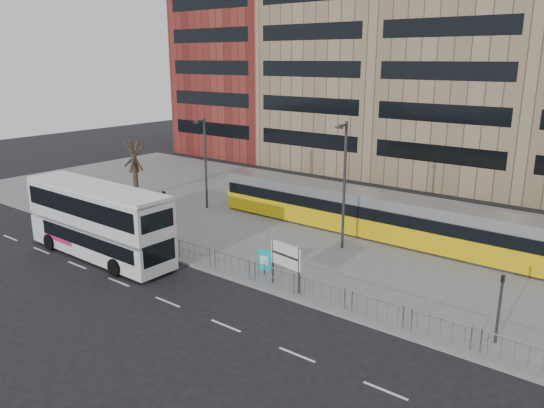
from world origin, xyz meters
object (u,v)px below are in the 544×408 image
Objects in this scene: traffic_light_west at (133,203)px; bare_tree at (133,138)px; tram at (376,215)px; ad_panel at (264,260)px; pedestrian at (165,202)px; traffic_light_east at (500,300)px; lamp_post_east at (344,181)px; double_decker_bus at (98,219)px; lamp_post_west at (205,159)px; station_sign at (286,257)px.

traffic_light_west is 10.07m from bare_tree.
tram reaches higher than ad_panel.
traffic_light_east is at bearing -112.69° from pedestrian.
ad_panel is 0.19× the size of lamp_post_east.
traffic_light_east is 0.42× the size of bare_tree.
ad_panel is 0.48× the size of traffic_light_east.
lamp_post_west is at bearing 101.66° from double_decker_bus.
double_decker_bus is 9.30m from pedestrian.
double_decker_bus is 4.79m from traffic_light_west.
station_sign is 0.34× the size of lamp_post_west.
traffic_light_west is 7.53m from lamp_post_west.
lamp_post_west is (-24.65, 7.48, 2.02)m from traffic_light_east.
pedestrian is at bearing -161.35° from tram.
station_sign is at bearing -122.09° from pedestrian.
double_decker_bus is at bearing -157.10° from station_sign.
station_sign is 2.18m from ad_panel.
lamp_post_east reaches higher than station_sign.
traffic_light_west is (-14.13, 1.22, 0.27)m from station_sign.
double_decker_bus is 6.28× the size of pedestrian.
lamp_post_east is at bearing 151.40° from traffic_light_east.
ad_panel is 7.46m from lamp_post_east.
double_decker_bus reaches higher than traffic_light_east.
lamp_post_east is at bearing 42.70° from double_decker_bus.
traffic_light_east is at bearing -41.52° from tram.
lamp_post_east is (-0.80, 7.10, 2.70)m from station_sign.
lamp_post_west is 0.90× the size of lamp_post_east.
station_sign is at bearing -174.52° from traffic_light_east.
lamp_post_east reaches higher than double_decker_bus.
bare_tree reaches higher than double_decker_bus.
double_decker_bus is at bearing -130.66° from tram.
traffic_light_west reaches higher than pedestrian.
lamp_post_west is at bearing 174.19° from lamp_post_east.
pedestrian is at bearing -17.43° from bare_tree.
traffic_light_east reaches higher than tram.
bare_tree is at bearing -170.93° from tram.
double_decker_bus is 10.79m from ad_panel.
lamp_post_east is at bearing 71.61° from ad_panel.
traffic_light_east is at bearing -19.59° from traffic_light_west.
bare_tree is (-21.54, 7.21, 3.51)m from station_sign.
bare_tree reaches higher than ad_panel.
ad_panel is (-1.92, 0.62, -0.82)m from station_sign.
station_sign is 0.79× the size of traffic_light_east.
traffic_light_east is at bearing 14.12° from station_sign.
lamp_post_west is at bearing -171.49° from tram.
lamp_post_east reaches higher than lamp_post_west.
traffic_light_west and traffic_light_east have the same top height.
tram is 21.90m from bare_tree.
tram is 10.50m from station_sign.
bare_tree is (-19.62, 6.59, 4.33)m from ad_panel.
lamp_post_west is at bearing 163.13° from traffic_light_east.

